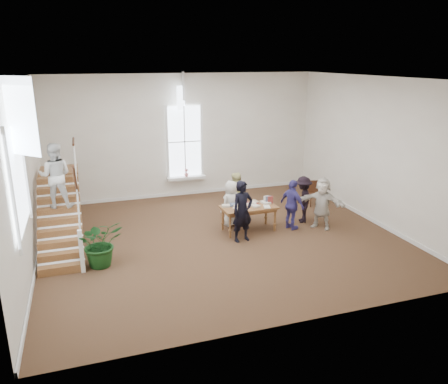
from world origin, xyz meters
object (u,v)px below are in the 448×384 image
object	(u,v)px
elderly_woman	(231,203)
woman_cluster_a	(292,205)
woman_cluster_c	(322,203)
person_yellow	(235,196)
police_officer	(243,211)
side_chair	(314,192)
library_table	(249,209)
floor_plant	(100,243)
woman_cluster_b	(303,199)

from	to	relation	value
elderly_woman	woman_cluster_a	distance (m)	1.86
woman_cluster_c	person_yellow	bearing A→B (deg)	-167.59
police_officer	person_yellow	size ratio (longest dim) A/B	1.15
elderly_woman	side_chair	xyz separation A→B (m)	(3.42, 0.93, -0.23)
woman_cluster_a	woman_cluster_c	xyz separation A→B (m)	(0.90, -0.20, 0.02)
police_officer	side_chair	world-z (taller)	police_officer
library_table	woman_cluster_a	world-z (taller)	woman_cluster_a
library_table	person_yellow	size ratio (longest dim) A/B	1.09
elderly_woman	floor_plant	size ratio (longest dim) A/B	1.17
woman_cluster_b	library_table	bearing A→B (deg)	-67.69
police_officer	side_chair	xyz separation A→B (m)	(3.52, 2.18, -0.40)
woman_cluster_a	floor_plant	bearing A→B (deg)	77.60
person_yellow	elderly_woman	bearing A→B (deg)	32.66
elderly_woman	floor_plant	xyz separation A→B (m)	(-4.00, -1.61, -0.11)
woman_cluster_c	side_chair	world-z (taller)	woman_cluster_c
side_chair	elderly_woman	bearing A→B (deg)	-149.34
library_table	police_officer	size ratio (longest dim) A/B	0.95
police_officer	person_yellow	world-z (taller)	police_officer
side_chair	woman_cluster_c	bearing A→B (deg)	-98.20
woman_cluster_a	police_officer	bearing A→B (deg)	82.23
person_yellow	police_officer	bearing A→B (deg)	50.75
elderly_woman	person_yellow	world-z (taller)	person_yellow
woman_cluster_a	side_chair	size ratio (longest dim) A/B	1.76
woman_cluster_c	side_chair	bearing A→B (deg)	114.02
woman_cluster_c	floor_plant	distance (m)	6.56
woman_cluster_b	side_chair	bearing A→B (deg)	156.63
floor_plant	police_officer	bearing A→B (deg)	5.28
woman_cluster_a	side_chair	bearing A→B (deg)	-64.27
elderly_woman	woman_cluster_a	size ratio (longest dim) A/B	0.92
woman_cluster_a	floor_plant	size ratio (longest dim) A/B	1.27
library_table	woman_cluster_a	bearing A→B (deg)	-14.84
woman_cluster_b	woman_cluster_c	xyz separation A→B (m)	(0.30, -0.65, 0.05)
elderly_woman	police_officer	bearing A→B (deg)	63.74
woman_cluster_c	side_chair	size ratio (longest dim) A/B	1.81
floor_plant	side_chair	xyz separation A→B (m)	(7.42, 2.54, -0.13)
woman_cluster_a	woman_cluster_b	bearing A→B (deg)	-72.92
woman_cluster_a	floor_plant	world-z (taller)	woman_cluster_a
police_officer	person_yellow	bearing A→B (deg)	65.22
elderly_woman	person_yellow	distance (m)	0.59
woman_cluster_b	woman_cluster_a	bearing A→B (deg)	-35.62
person_yellow	woman_cluster_a	world-z (taller)	woman_cluster_a
person_yellow	floor_plant	bearing A→B (deg)	-0.23
side_chair	library_table	bearing A→B (deg)	-138.28
person_yellow	woman_cluster_a	distance (m)	1.92
elderly_woman	woman_cluster_c	bearing A→B (deg)	135.28
floor_plant	side_chair	distance (m)	7.84
side_chair	woman_cluster_b	bearing A→B (deg)	-115.48
police_officer	woman_cluster_b	distance (m)	2.48
library_table	woman_cluster_c	size ratio (longest dim) A/B	1.05
elderly_woman	floor_plant	distance (m)	4.31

